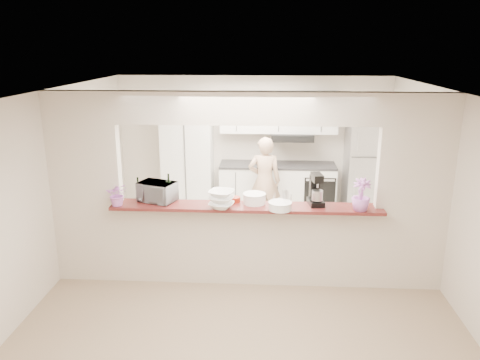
# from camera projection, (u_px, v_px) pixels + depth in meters

# --- Properties ---
(floor) EXTENTS (6.00, 6.00, 0.00)m
(floor) POSITION_uv_depth(u_px,v_px,m) (246.00, 281.00, 6.22)
(floor) COLOR #9E886B
(floor) RESTS_ON ground
(tile_overlay) EXTENTS (5.00, 2.90, 0.01)m
(tile_overlay) POSITION_uv_depth(u_px,v_px,m) (250.00, 236.00, 7.70)
(tile_overlay) COLOR beige
(tile_overlay) RESTS_ON floor
(partition) EXTENTS (5.00, 0.15, 2.50)m
(partition) POSITION_uv_depth(u_px,v_px,m) (246.00, 174.00, 5.81)
(partition) COLOR beige
(partition) RESTS_ON floor
(bar_counter) EXTENTS (3.40, 0.38, 1.09)m
(bar_counter) POSITION_uv_depth(u_px,v_px,m) (246.00, 242.00, 6.05)
(bar_counter) COLOR beige
(bar_counter) RESTS_ON floor
(kitchen_cabinets) EXTENTS (3.15, 0.62, 2.25)m
(kitchen_cabinets) POSITION_uv_depth(u_px,v_px,m) (243.00, 161.00, 8.57)
(kitchen_cabinets) COLOR silver
(kitchen_cabinets) RESTS_ON floor
(refrigerator) EXTENTS (0.75, 0.70, 1.70)m
(refrigerator) POSITION_uv_depth(u_px,v_px,m) (367.00, 171.00, 8.41)
(refrigerator) COLOR #B6B6BB
(refrigerator) RESTS_ON floor
(flower_left) EXTENTS (0.31, 0.28, 0.29)m
(flower_left) POSITION_uv_depth(u_px,v_px,m) (118.00, 194.00, 5.82)
(flower_left) COLOR #D16EBC
(flower_left) RESTS_ON bar_counter
(wine_bottle_a) EXTENTS (0.06, 0.06, 0.31)m
(wine_bottle_a) POSITION_uv_depth(u_px,v_px,m) (138.00, 191.00, 6.03)
(wine_bottle_a) COLOR black
(wine_bottle_a) RESTS_ON bar_counter
(wine_bottle_b) EXTENTS (0.07, 0.07, 0.36)m
(wine_bottle_b) POSITION_uv_depth(u_px,v_px,m) (169.00, 190.00, 6.00)
(wine_bottle_b) COLOR black
(wine_bottle_b) RESTS_ON bar_counter
(toaster_oven) EXTENTS (0.53, 0.45, 0.25)m
(toaster_oven) POSITION_uv_depth(u_px,v_px,m) (157.00, 192.00, 5.99)
(toaster_oven) COLOR #9C9DA1
(toaster_oven) RESTS_ON bar_counter
(serving_bowls) EXTENTS (0.37, 0.37, 0.22)m
(serving_bowls) POSITION_uv_depth(u_px,v_px,m) (221.00, 200.00, 5.74)
(serving_bowls) COLOR white
(serving_bowls) RESTS_ON bar_counter
(plate_stack_a) EXTENTS (0.29, 0.29, 0.13)m
(plate_stack_a) POSITION_uv_depth(u_px,v_px,m) (254.00, 198.00, 5.92)
(plate_stack_a) COLOR white
(plate_stack_a) RESTS_ON bar_counter
(plate_stack_b) EXTENTS (0.29, 0.29, 0.10)m
(plate_stack_b) POSITION_uv_depth(u_px,v_px,m) (280.00, 206.00, 5.70)
(plate_stack_b) COLOR white
(plate_stack_b) RESTS_ON bar_counter
(red_bowl) EXTENTS (0.14, 0.14, 0.07)m
(red_bowl) POSITION_uv_depth(u_px,v_px,m) (235.00, 199.00, 5.99)
(red_bowl) COLOR maroon
(red_bowl) RESTS_ON bar_counter
(tan_bowl) EXTENTS (0.16, 0.16, 0.08)m
(tan_bowl) POSITION_uv_depth(u_px,v_px,m) (251.00, 199.00, 5.98)
(tan_bowl) COLOR #C3B589
(tan_bowl) RESTS_ON bar_counter
(utensil_caddy) EXTENTS (0.25, 0.17, 0.21)m
(utensil_caddy) POSITION_uv_depth(u_px,v_px,m) (282.00, 199.00, 5.83)
(utensil_caddy) COLOR silver
(utensil_caddy) RESTS_ON bar_counter
(stand_mixer) EXTENTS (0.21, 0.30, 0.41)m
(stand_mixer) POSITION_uv_depth(u_px,v_px,m) (316.00, 191.00, 5.85)
(stand_mixer) COLOR black
(stand_mixer) RESTS_ON bar_counter
(flower_right) EXTENTS (0.24, 0.24, 0.40)m
(flower_right) POSITION_uv_depth(u_px,v_px,m) (361.00, 195.00, 5.64)
(flower_right) COLOR #B662B4
(flower_right) RESTS_ON bar_counter
(person) EXTENTS (0.56, 0.37, 1.54)m
(person) POSITION_uv_depth(u_px,v_px,m) (264.00, 181.00, 8.04)
(person) COLOR tan
(person) RESTS_ON floor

